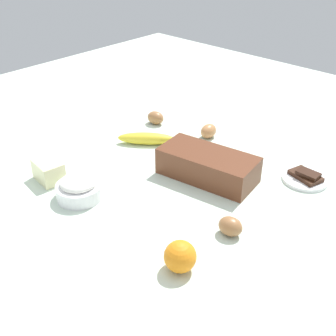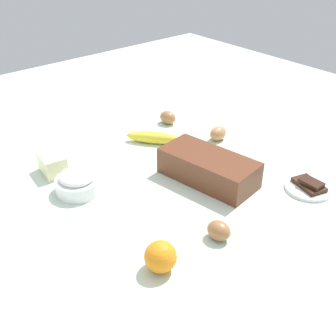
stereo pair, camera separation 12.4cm
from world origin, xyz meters
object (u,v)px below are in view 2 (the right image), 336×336
egg_beside_bowl (218,133)px  chocolate_plate (309,187)px  egg_near_butter (219,231)px  butter_block (53,164)px  loaf_pan (208,167)px  orange_fruit (160,257)px  egg_loose (168,117)px  flour_bowl (78,182)px  banana (154,138)px

egg_beside_bowl → chocolate_plate: egg_beside_bowl is taller
egg_near_butter → chocolate_plate: bearing=86.9°
butter_block → egg_beside_bowl: size_ratio=1.40×
loaf_pan → butter_block: size_ratio=3.30×
loaf_pan → butter_block: 0.46m
orange_fruit → butter_block: bearing=178.5°
egg_loose → orange_fruit: bearing=-41.5°
flour_bowl → egg_loose: 0.51m
egg_beside_bowl → egg_loose: size_ratio=1.02×
butter_block → egg_near_butter: size_ratio=1.49×
loaf_pan → butter_block: loaf_pan is taller
egg_near_butter → egg_beside_bowl: size_ratio=0.93×
flour_bowl → chocolate_plate: 0.64m
butter_block → loaf_pan: bearing=44.7°
egg_beside_bowl → chocolate_plate: bearing=-3.9°
butter_block → egg_loose: size_ratio=1.42×
loaf_pan → egg_beside_bowl: size_ratio=4.60×
loaf_pan → orange_fruit: 0.39m
butter_block → chocolate_plate: 0.74m
banana → flour_bowl: bearing=-75.6°
loaf_pan → egg_beside_bowl: (-0.16, 0.20, -0.02)m
butter_block → flour_bowl: bearing=2.1°
loaf_pan → flour_bowl: loaf_pan is taller
chocolate_plate → orange_fruit: bearing=-93.2°
egg_loose → flour_bowl: bearing=-69.7°
orange_fruit → egg_loose: (-0.56, 0.49, -0.01)m
egg_beside_bowl → egg_loose: 0.21m
egg_near_butter → flour_bowl: bearing=-158.8°
banana → orange_fruit: size_ratio=2.65×
flour_bowl → chocolate_plate: flour_bowl is taller
chocolate_plate → butter_block: bearing=-137.5°
loaf_pan → butter_block: (-0.33, -0.32, -0.01)m
banana → orange_fruit: (0.47, -0.36, 0.02)m
banana → egg_beside_bowl: 0.22m
banana → butter_block: (-0.05, -0.35, 0.01)m
orange_fruit → egg_near_butter: size_ratio=1.19×
egg_loose → banana: bearing=-56.7°
butter_block → chocolate_plate: (0.55, 0.50, -0.02)m
egg_near_butter → egg_beside_bowl: same height
egg_loose → egg_near_butter: bearing=-29.7°
chocolate_plate → egg_beside_bowl: bearing=176.1°
egg_near_butter → egg_loose: size_ratio=0.95×
orange_fruit → chocolate_plate: orange_fruit is taller
loaf_pan → banana: size_ratio=1.56×
flour_bowl → egg_beside_bowl: (0.03, 0.52, -0.01)m
orange_fruit → banana: bearing=142.5°
loaf_pan → egg_beside_bowl: loaf_pan is taller
orange_fruit → chocolate_plate: (0.03, 0.51, -0.03)m
loaf_pan → chocolate_plate: loaf_pan is taller
egg_beside_bowl → banana: bearing=-124.1°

